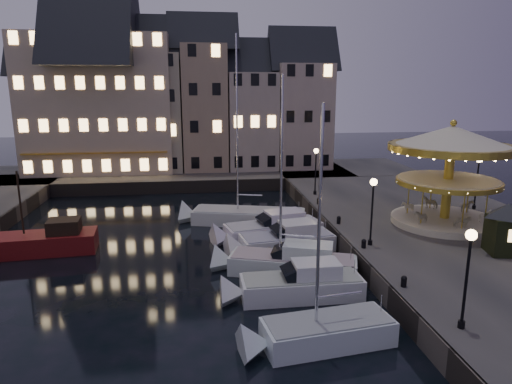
{
  "coord_description": "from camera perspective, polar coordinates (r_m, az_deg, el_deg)",
  "views": [
    {
      "loc": [
        -3.17,
        -24.53,
        10.86
      ],
      "look_at": [
        1.0,
        8.0,
        3.2
      ],
      "focal_mm": 32.0,
      "sensor_mm": 36.0,
      "label": 1
    }
  ],
  "objects": [
    {
      "name": "streetlamp_a",
      "position": [
        19.89,
        24.98,
        -8.27
      ],
      "size": [
        0.44,
        0.44,
        4.17
      ],
      "color": "black",
      "rests_on": "quay_east"
    },
    {
      "name": "townhouse_nc",
      "position": [
        54.78,
        -12.58,
        10.66
      ],
      "size": [
        6.82,
        8.0,
        14.8
      ],
      "color": "tan",
      "rests_on": "quay_north"
    },
    {
      "name": "motorboat_d",
      "position": [
        30.81,
        3.14,
        -6.25
      ],
      "size": [
        7.35,
        3.35,
        2.15
      ],
      "color": "silver",
      "rests_on": "ground"
    },
    {
      "name": "streetlamp_b",
      "position": [
        28.39,
        14.36,
        -1.22
      ],
      "size": [
        0.44,
        0.44,
        4.17
      ],
      "color": "black",
      "rests_on": "quay_east"
    },
    {
      "name": "quaywall_n",
      "position": [
        47.72,
        -10.53,
        0.57
      ],
      "size": [
        48.0,
        0.15,
        1.3
      ],
      "primitive_type": "cube",
      "color": "#47423A",
      "rests_on": "ground"
    },
    {
      "name": "motorboat_e",
      "position": [
        33.24,
        1.54,
        -4.76
      ],
      "size": [
        8.14,
        3.97,
        2.15
      ],
      "color": "silver",
      "rests_on": "ground"
    },
    {
      "name": "townhouse_na",
      "position": [
        57.01,
        -24.25,
        8.91
      ],
      "size": [
        5.5,
        8.0,
        12.8
      ],
      "color": "gray",
      "rests_on": "quay_north"
    },
    {
      "name": "red_fishing_boat",
      "position": [
        33.57,
        -24.95,
        -5.77
      ],
      "size": [
        7.15,
        3.05,
        5.79
      ],
      "color": "maroon",
      "rests_on": "ground"
    },
    {
      "name": "bollard_c",
      "position": [
        32.91,
        10.3,
        -3.41
      ],
      "size": [
        0.3,
        0.3,
        0.57
      ],
      "color": "black",
      "rests_on": "quay_east"
    },
    {
      "name": "townhouse_nf",
      "position": [
        55.99,
        5.61,
        10.44
      ],
      "size": [
        6.82,
        8.0,
        13.8
      ],
      "color": "#B4A191",
      "rests_on": "quay_north"
    },
    {
      "name": "streetlamp_c",
      "position": [
        40.96,
        7.48,
        3.42
      ],
      "size": [
        0.44,
        0.44,
        4.17
      ],
      "color": "black",
      "rests_on": "quay_east"
    },
    {
      "name": "bollard_d",
      "position": [
        37.99,
        7.83,
        -1.08
      ],
      "size": [
        0.3,
        0.3,
        0.57
      ],
      "color": "black",
      "rests_on": "quay_east"
    },
    {
      "name": "hotel_corner",
      "position": [
        55.61,
        -18.92,
        11.34
      ],
      "size": [
        17.6,
        9.0,
        16.8
      ],
      "color": "#C4B197",
      "rests_on": "quay_north"
    },
    {
      "name": "motorboat_c",
      "position": [
        27.23,
        3.74,
        -8.84
      ],
      "size": [
        8.38,
        4.62,
        11.25
      ],
      "color": "silver",
      "rests_on": "ground"
    },
    {
      "name": "motorboat_f",
      "position": [
        36.93,
        -1.82,
        -3.11
      ],
      "size": [
        10.0,
        4.96,
        13.31
      ],
      "color": "silver",
      "rests_on": "ground"
    },
    {
      "name": "quay_east",
      "position": [
        36.48,
        21.18,
        -4.02
      ],
      "size": [
        16.0,
        56.0,
        1.3
      ],
      "primitive_type": "cube",
      "color": "#474442",
      "rests_on": "ground"
    },
    {
      "name": "ground",
      "position": [
        27.01,
        0.05,
        -10.56
      ],
      "size": [
        160.0,
        160.0,
        0.0
      ],
      "primitive_type": "plane",
      "color": "black",
      "rests_on": "ground"
    },
    {
      "name": "ticket_kiosk",
      "position": [
        29.99,
        28.9,
        -3.06
      ],
      "size": [
        2.92,
        2.92,
        3.42
      ],
      "color": "black",
      "rests_on": "quay_east"
    },
    {
      "name": "streetlamp_d",
      "position": [
        39.68,
        25.95,
        1.88
      ],
      "size": [
        0.44,
        0.44,
        4.17
      ],
      "color": "black",
      "rests_on": "quay_east"
    },
    {
      "name": "townhouse_nd",
      "position": [
        54.56,
        -6.46,
        11.4
      ],
      "size": [
        5.5,
        8.0,
        15.8
      ],
      "color": "tan",
      "rests_on": "quay_north"
    },
    {
      "name": "townhouse_nb",
      "position": [
        55.67,
        -18.85,
        9.8
      ],
      "size": [
        6.16,
        8.0,
        13.8
      ],
      "color": "slate",
      "rests_on": "quay_north"
    },
    {
      "name": "carousel",
      "position": [
        34.11,
        23.14,
        4.12
      ],
      "size": [
        8.39,
        8.39,
        7.34
      ],
      "color": "beige",
      "rests_on": "quay_east"
    },
    {
      "name": "bollard_b",
      "position": [
        28.42,
        13.32,
        -6.23
      ],
      "size": [
        0.3,
        0.3,
        0.57
      ],
      "color": "black",
      "rests_on": "quay_east"
    },
    {
      "name": "townhouse_ne",
      "position": [
        54.99,
        -0.65,
        9.93
      ],
      "size": [
        6.16,
        8.0,
        12.8
      ],
      "color": "#B0A190",
      "rests_on": "quay_north"
    },
    {
      "name": "motorboat_b",
      "position": [
        24.39,
        4.72,
        -11.68
      ],
      "size": [
        7.38,
        2.16,
        2.15
      ],
      "color": "silver",
      "rests_on": "ground"
    },
    {
      "name": "quay_north",
      "position": [
        53.73,
        -12.33,
        1.88
      ],
      "size": [
        44.0,
        12.0,
        1.3
      ],
      "primitive_type": "cube",
      "color": "#474442",
      "rests_on": "ground"
    },
    {
      "name": "motorboat_a",
      "position": [
        20.5,
        7.42,
        -17.22
      ],
      "size": [
        6.72,
        2.96,
        11.06
      ],
      "color": "silver",
      "rests_on": "ground"
    },
    {
      "name": "bollard_a",
      "position": [
        23.72,
        18.0,
        -10.51
      ],
      "size": [
        0.3,
        0.3,
        0.57
      ],
      "color": "black",
      "rests_on": "quay_east"
    },
    {
      "name": "quaywall_e",
      "position": [
        33.47,
        8.99,
        -4.78
      ],
      "size": [
        0.15,
        44.0,
        1.3
      ],
      "primitive_type": "cube",
      "color": "#47423A",
      "rests_on": "ground"
    }
  ]
}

